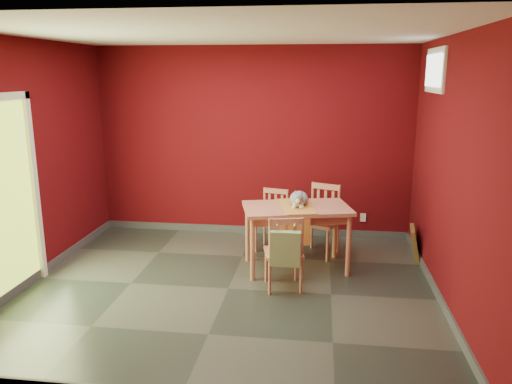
# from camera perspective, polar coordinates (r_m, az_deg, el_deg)

# --- Properties ---
(ground) EXTENTS (4.50, 4.50, 0.00)m
(ground) POSITION_cam_1_polar(r_m,az_deg,el_deg) (5.62, -3.18, -10.96)
(ground) COLOR #2D342D
(ground) RESTS_ON ground
(room_shell) EXTENTS (4.50, 4.50, 4.50)m
(room_shell) POSITION_cam_1_polar(r_m,az_deg,el_deg) (5.60, -3.19, -10.49)
(room_shell) COLOR #4D070C
(room_shell) RESTS_ON ground
(doorway) EXTENTS (0.06, 1.01, 2.13)m
(doorway) POSITION_cam_1_polar(r_m,az_deg,el_deg) (5.75, -26.53, -0.01)
(doorway) COLOR #B7D838
(doorway) RESTS_ON ground
(window) EXTENTS (0.05, 0.90, 0.50)m
(window) POSITION_cam_1_polar(r_m,az_deg,el_deg) (6.16, 19.78, 12.95)
(window) COLOR white
(window) RESTS_ON room_shell
(outlet_plate) EXTENTS (0.08, 0.02, 0.12)m
(outlet_plate) POSITION_cam_1_polar(r_m,az_deg,el_deg) (7.33, 12.13, -2.86)
(outlet_plate) COLOR silver
(outlet_plate) RESTS_ON room_shell
(dining_table) EXTENTS (1.38, 1.00, 0.78)m
(dining_table) POSITION_cam_1_polar(r_m,az_deg,el_deg) (5.96, 4.66, -2.57)
(dining_table) COLOR #BC7257
(dining_table) RESTS_ON ground
(table_runner) EXTENTS (0.51, 0.81, 0.37)m
(table_runner) POSITION_cam_1_polar(r_m,az_deg,el_deg) (5.83, 4.61, -2.53)
(table_runner) COLOR #C07E31
(table_runner) RESTS_ON dining_table
(chair_far_left) EXTENTS (0.46, 0.46, 0.81)m
(chair_far_left) POSITION_cam_1_polar(r_m,az_deg,el_deg) (6.68, 1.91, -3.13)
(chair_far_left) COLOR #BC7257
(chair_far_left) RESTS_ON ground
(chair_far_right) EXTENTS (0.56, 0.56, 0.92)m
(chair_far_right) POSITION_cam_1_polar(r_m,az_deg,el_deg) (6.54, 7.45, -3.11)
(chair_far_right) COLOR #BC7257
(chair_far_right) RESTS_ON ground
(chair_near) EXTENTS (0.47, 0.47, 0.85)m
(chair_near) POSITION_cam_1_polar(r_m,az_deg,el_deg) (5.46, 3.22, -6.80)
(chair_near) COLOR #BC7257
(chair_near) RESTS_ON ground
(tote_bag) EXTENTS (0.32, 0.19, 0.44)m
(tote_bag) POSITION_cam_1_polar(r_m,az_deg,el_deg) (5.22, 3.38, -6.46)
(tote_bag) COLOR #7D9760
(tote_bag) RESTS_ON chair_near
(cat) EXTENTS (0.36, 0.50, 0.23)m
(cat) POSITION_cam_1_polar(r_m,az_deg,el_deg) (5.98, 4.92, -0.43)
(cat) COLOR slate
(cat) RESTS_ON table_runner
(picture_frame) EXTENTS (0.20, 0.44, 0.42)m
(picture_frame) POSITION_cam_1_polar(r_m,az_deg,el_deg) (6.68, 17.68, -5.64)
(picture_frame) COLOR brown
(picture_frame) RESTS_ON ground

